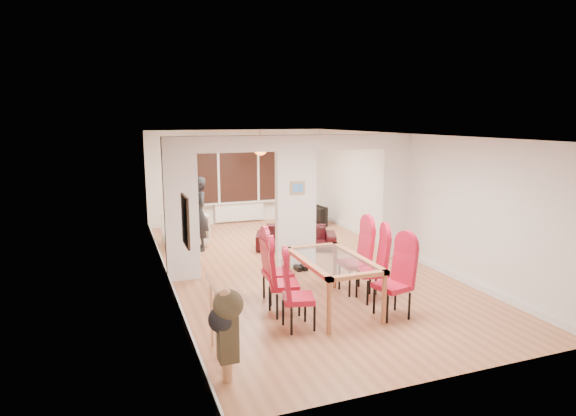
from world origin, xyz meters
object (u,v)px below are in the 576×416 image
dining_chair_la (299,293)px  sofa (296,238)px  dining_chair_lc (278,268)px  bowl (287,227)px  coffee_table (286,233)px  dining_chair_lb (284,279)px  dining_chair_rc (355,259)px  dining_chair_rb (373,267)px  television (315,215)px  armchair (185,230)px  bottle (284,223)px  dining_chair_ra (392,280)px  dining_table (332,283)px  person (199,214)px

dining_chair_la → sofa: bearing=84.2°
dining_chair_lc → bowl: dining_chair_lc is taller
coffee_table → sofa: bearing=-96.4°
dining_chair_lb → bowl: 4.66m
dining_chair_rc → dining_chair_la: bearing=-142.7°
dining_chair_rb → coffee_table: (0.08, 4.33, -0.43)m
sofa → television: 2.65m
sofa → armchair: (-2.31, 1.08, 0.13)m
dining_chair_rc → armchair: (-2.26, 3.98, -0.18)m
dining_chair_rc → bowl: size_ratio=5.88×
dining_chair_lc → bottle: (1.50, 3.86, -0.16)m
dining_chair_ra → dining_table: bearing=124.5°
dining_chair_rc → coffee_table: dining_chair_rc is taller
television → dining_chair_ra: bearing=158.2°
armchair → person: (0.26, -0.41, 0.43)m
dining_chair_lb → person: (-0.57, 4.02, 0.29)m
sofa → coffee_table: sofa is taller
dining_chair_la → bowl: bearing=86.5°
dining_chair_lc → dining_chair_rb: (1.45, -0.50, 0.01)m
dining_chair_la → armchair: dining_chair_la is taller
person → bowl: size_ratio=8.38×
dining_table → bottle: 4.49m
dining_chair_lc → dining_chair_la: bearing=-91.5°
person → coffee_table: 2.30m
dining_chair_lc → dining_chair_rb: size_ratio=0.98×
dining_chair_rc → bowl: dining_chair_rc is taller
dining_chair_lb → dining_chair_lc: bearing=94.9°
armchair → bottle: armchair is taller
dining_chair_lb → person: size_ratio=0.65×
dining_chair_lc → armchair: 4.01m
dining_chair_lb → bottle: 4.66m
bottle → dining_chair_lc: bearing=-111.3°
armchair → bottle: (2.40, -0.05, -0.01)m
dining_chair_lc → person: person is taller
bottle → bowl: bottle is taller
dining_chair_lc → person: 3.57m
dining_chair_ra → television: size_ratio=1.20×
person → television: (3.49, 1.56, -0.55)m
person → dining_chair_rc: bearing=22.8°
dining_chair_lb → bowl: dining_chair_lb is taller
coffee_table → armchair: bearing=178.2°
dining_chair_la → coffee_table: dining_chair_la is taller
person → bottle: size_ratio=6.36×
dining_chair_la → television: dining_chair_la is taller
dining_chair_ra → bowl: bearing=74.8°
television → coffee_table: television is taller
dining_chair_la → armchair: (-0.84, 4.99, -0.13)m
person → bowl: person is taller
dining_chair_la → dining_chair_rc: size_ratio=0.91×
person → coffee_table: bearing=92.3°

